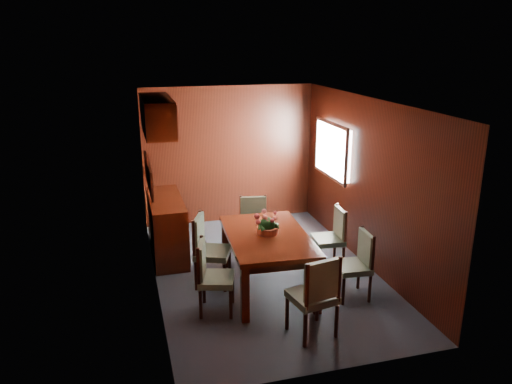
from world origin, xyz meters
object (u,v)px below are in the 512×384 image
object	(u,v)px
chair_left_near	(211,273)
flower_centerpiece	(267,223)
chair_right_near	(358,261)
sideboard	(167,227)
dining_table	(267,242)
chair_head	(316,292)

from	to	relation	value
chair_left_near	flower_centerpiece	xyz separation A→B (m)	(0.83, 0.41, 0.40)
chair_left_near	chair_right_near	bearing A→B (deg)	101.51
sideboard	dining_table	size ratio (longest dim) A/B	0.84
chair_head	sideboard	bearing A→B (deg)	105.87
flower_centerpiece	sideboard	bearing A→B (deg)	130.16
dining_table	chair_left_near	bearing A→B (deg)	-152.02
chair_right_near	chair_head	size ratio (longest dim) A/B	0.90
dining_table	chair_left_near	distance (m)	0.91
dining_table	chair_head	bearing A→B (deg)	-78.11
sideboard	dining_table	world-z (taller)	sideboard
sideboard	chair_right_near	size ratio (longest dim) A/B	1.58
flower_centerpiece	chair_head	bearing A→B (deg)	-82.02
dining_table	chair_head	xyz separation A→B (m)	(0.19, -1.22, -0.11)
sideboard	chair_head	xyz separation A→B (m)	(1.34, -2.64, 0.09)
chair_left_near	chair_head	bearing A→B (deg)	65.53
dining_table	chair_right_near	distance (m)	1.17
chair_head	flower_centerpiece	world-z (taller)	flower_centerpiece
chair_left_near	chair_right_near	xyz separation A→B (m)	(1.85, -0.14, -0.01)
sideboard	chair_left_near	bearing A→B (deg)	-79.35
sideboard	chair_right_near	xyz separation A→B (m)	(2.19, -1.93, 0.04)
chair_right_near	chair_head	xyz separation A→B (m)	(-0.85, -0.71, 0.05)
chair_right_near	chair_head	world-z (taller)	chair_head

